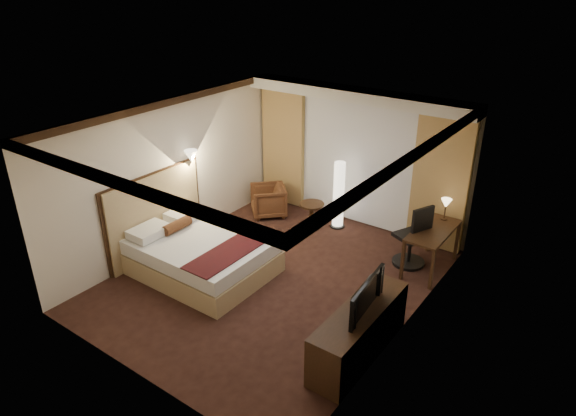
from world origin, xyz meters
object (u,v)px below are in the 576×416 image
Objects in this scene: floor_lamp at (339,195)px; television at (360,290)px; desk at (431,249)px; office_chair at (411,234)px; dresser at (359,332)px; side_table at (312,216)px; bed at (203,255)px; armchair at (268,199)px.

television is (2.09, -3.04, 0.32)m from floor_lamp.
office_chair is (-0.35, -0.05, 0.21)m from desk.
dresser is (0.05, -2.60, -0.02)m from desk.
side_table is 3.68m from dresser.
dresser reaches higher than side_table.
office_chair is (2.70, 2.27, 0.26)m from bed.
floor_lamp reaches higher than dresser.
floor_lamp is 1.18× the size of office_chair.
side_table is 0.45× the size of office_chair.
bed is 1.18× the size of dresser.
television reaches higher than desk.
bed reaches higher than side_table.
desk is at bearing 43.38° from armchair.
armchair is 0.60× the size of office_chair.
desk is 0.68× the size of dresser.
side_table is 3.74m from television.
office_chair reaches higher than dresser.
television is at bearing 180.00° from dresser.
desk is 1.26× the size of television.
bed is at bearing -115.45° from office_chair.
office_chair is (1.72, -0.49, -0.10)m from floor_lamp.
office_chair reaches higher than armchair.
floor_lamp reaches higher than office_chair.
television reaches higher than armchair.
television is at bearing -57.21° from office_chair.
bed is 1.74× the size of desk.
armchair is (-0.47, 2.40, 0.03)m from bed.
armchair is 4.46m from dresser.
armchair is 0.70× the size of television.
armchair is at bearing 47.89° from television.
armchair is at bearing -165.93° from floor_lamp.
office_chair is at bearing -15.88° from floor_lamp.
side_table is at bearing 177.71° from desk.
floor_lamp is 1.79m from office_chair.
armchair is 1.32× the size of side_table.
television is (3.07, -0.28, 0.68)m from bed.
television is at bearing -55.43° from floor_lamp.
television is (0.02, -2.60, 0.63)m from desk.
armchair is 3.52m from desk.
desk is (2.07, -0.44, -0.31)m from floor_lamp.
bed is 2.95m from floor_lamp.
floor_lamp reaches higher than side_table.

